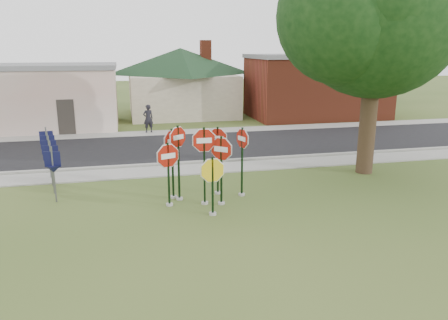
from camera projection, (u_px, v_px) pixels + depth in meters
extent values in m
plane|color=#374D1D|center=(210.00, 216.00, 14.04)|extent=(120.00, 120.00, 0.00)
cube|color=gray|center=(186.00, 170.00, 19.22)|extent=(60.00, 1.60, 0.06)
cube|color=black|center=(174.00, 148.00, 23.47)|extent=(60.00, 7.00, 0.04)
cube|color=gray|center=(166.00, 133.00, 27.53)|extent=(60.00, 1.60, 0.06)
cube|color=gray|center=(183.00, 163.00, 20.16)|extent=(60.00, 0.20, 0.14)
cylinder|color=#9A9790|center=(205.00, 203.00, 15.12)|extent=(0.24, 0.24, 0.08)
cube|color=black|center=(204.00, 166.00, 14.79)|extent=(0.06, 0.05, 2.70)
cylinder|color=white|center=(204.00, 140.00, 14.56)|extent=(1.11, 0.02, 1.11)
cylinder|color=maroon|center=(204.00, 140.00, 14.56)|extent=(1.03, 0.02, 1.03)
cube|color=white|center=(204.00, 140.00, 14.56)|extent=(0.51, 0.01, 0.18)
cylinder|color=#9A9790|center=(213.00, 214.00, 14.14)|extent=(0.24, 0.24, 0.08)
cube|color=black|center=(213.00, 186.00, 13.91)|extent=(0.06, 0.05, 1.93)
cylinder|color=white|center=(212.00, 170.00, 13.78)|extent=(1.09, 0.11, 1.09)
cylinder|color=gold|center=(212.00, 170.00, 13.78)|extent=(1.01, 0.10, 1.01)
cylinder|color=#9A9790|center=(170.00, 204.00, 14.97)|extent=(0.24, 0.24, 0.08)
cube|color=black|center=(169.00, 175.00, 14.70)|extent=(0.07, 0.07, 2.21)
cylinder|color=white|center=(168.00, 156.00, 14.53)|extent=(1.05, 0.42, 1.12)
cylinder|color=maroon|center=(168.00, 156.00, 14.53)|extent=(0.98, 0.39, 1.04)
cube|color=white|center=(168.00, 156.00, 14.53)|extent=(0.49, 0.19, 0.18)
cylinder|color=#9A9790|center=(221.00, 203.00, 15.10)|extent=(0.24, 0.24, 0.08)
cube|color=black|center=(221.00, 171.00, 14.81)|extent=(0.08, 0.08, 2.40)
cylinder|color=white|center=(221.00, 149.00, 14.62)|extent=(0.86, 0.73, 1.11)
cylinder|color=maroon|center=(221.00, 149.00, 14.62)|extent=(0.80, 0.68, 1.03)
cube|color=white|center=(221.00, 149.00, 14.62)|extent=(0.40, 0.34, 0.18)
cylinder|color=#9A9790|center=(218.00, 193.00, 16.18)|extent=(0.24, 0.24, 0.08)
cube|color=black|center=(218.00, 161.00, 15.88)|extent=(0.08, 0.07, 2.52)
cylinder|color=white|center=(218.00, 138.00, 15.66)|extent=(0.85, 0.54, 0.99)
cylinder|color=maroon|center=(218.00, 138.00, 15.66)|extent=(0.79, 0.51, 0.92)
cube|color=white|center=(218.00, 138.00, 15.66)|extent=(0.39, 0.25, 0.16)
cylinder|color=#9A9790|center=(180.00, 198.00, 15.55)|extent=(0.24, 0.24, 0.08)
cube|color=black|center=(179.00, 163.00, 15.23)|extent=(0.08, 0.08, 2.68)
cylinder|color=white|center=(178.00, 137.00, 14.99)|extent=(0.82, 0.61, 1.01)
cylinder|color=maroon|center=(178.00, 137.00, 14.99)|extent=(0.77, 0.57, 0.94)
cube|color=white|center=(178.00, 137.00, 14.99)|extent=(0.38, 0.28, 0.16)
cylinder|color=#9A9790|center=(242.00, 194.00, 15.99)|extent=(0.24, 0.24, 0.08)
cube|color=black|center=(242.00, 162.00, 15.68)|extent=(0.07, 0.07, 2.53)
cylinder|color=white|center=(242.00, 139.00, 15.46)|extent=(0.34, 0.93, 0.98)
cylinder|color=maroon|center=(242.00, 139.00, 15.46)|extent=(0.32, 0.86, 0.91)
cube|color=white|center=(242.00, 139.00, 15.46)|extent=(0.16, 0.43, 0.16)
cylinder|color=#9A9790|center=(174.00, 197.00, 15.72)|extent=(0.24, 0.24, 0.08)
cube|color=black|center=(173.00, 164.00, 15.41)|extent=(0.08, 0.08, 2.54)
cylinder|color=white|center=(172.00, 141.00, 15.20)|extent=(0.81, 0.71, 1.06)
cylinder|color=maroon|center=(172.00, 141.00, 15.20)|extent=(0.75, 0.66, 0.98)
cube|color=white|center=(172.00, 141.00, 15.20)|extent=(0.37, 0.33, 0.17)
cube|color=#59595E|center=(54.00, 175.00, 15.07)|extent=(0.05, 0.05, 2.00)
cube|color=black|center=(52.00, 159.00, 14.93)|extent=(0.55, 0.13, 0.55)
cone|color=black|center=(53.00, 169.00, 15.02)|extent=(0.65, 0.65, 0.25)
cube|color=#59595E|center=(52.00, 167.00, 15.97)|extent=(0.05, 0.05, 2.00)
cube|color=black|center=(51.00, 153.00, 15.83)|extent=(0.55, 0.09, 0.55)
cone|color=black|center=(52.00, 162.00, 15.92)|extent=(0.62, 0.62, 0.25)
cube|color=#59595E|center=(50.00, 161.00, 16.87)|extent=(0.05, 0.05, 2.00)
cube|color=black|center=(49.00, 147.00, 16.73)|extent=(0.55, 0.05, 0.55)
cone|color=black|center=(50.00, 156.00, 16.82)|extent=(0.58, 0.58, 0.25)
cube|color=#59595E|center=(49.00, 155.00, 17.77)|extent=(0.05, 0.05, 2.00)
cube|color=black|center=(48.00, 142.00, 17.63)|extent=(0.55, 0.05, 0.55)
cone|color=black|center=(49.00, 150.00, 17.72)|extent=(0.58, 0.58, 0.25)
cube|color=#59595E|center=(48.00, 150.00, 18.67)|extent=(0.05, 0.05, 2.00)
cube|color=black|center=(46.00, 137.00, 18.53)|extent=(0.55, 0.09, 0.55)
cone|color=black|center=(47.00, 145.00, 18.62)|extent=(0.62, 0.62, 0.25)
cube|color=silver|center=(22.00, 99.00, 28.58)|extent=(12.00, 6.00, 4.00)
cube|color=slate|center=(19.00, 67.00, 28.07)|extent=(12.20, 6.20, 0.30)
cube|color=#332D28|center=(66.00, 117.00, 26.64)|extent=(1.00, 0.10, 2.20)
cube|color=beige|center=(181.00, 94.00, 34.83)|extent=(8.00, 8.00, 3.20)
pyramid|color=black|center=(180.00, 48.00, 33.92)|extent=(11.60, 11.60, 2.00)
cube|color=maroon|center=(206.00, 51.00, 34.40)|extent=(0.80, 0.80, 1.60)
cube|color=maroon|center=(317.00, 88.00, 33.52)|extent=(10.00, 6.00, 4.50)
cube|color=slate|center=(318.00, 56.00, 32.93)|extent=(10.20, 6.20, 0.30)
cube|color=white|center=(308.00, 87.00, 30.22)|extent=(2.00, 0.08, 0.90)
cylinder|color=black|center=(369.00, 113.00, 18.30)|extent=(0.70, 0.70, 5.21)
sphere|color=black|center=(377.00, 10.00, 17.28)|extent=(6.98, 6.98, 6.98)
cylinder|color=black|center=(379.00, 81.00, 42.81)|extent=(0.50, 0.50, 4.00)
sphere|color=black|center=(382.00, 43.00, 41.91)|extent=(5.60, 5.60, 5.60)
imported|color=black|center=(148.00, 119.00, 27.28)|extent=(0.72, 0.57, 1.76)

